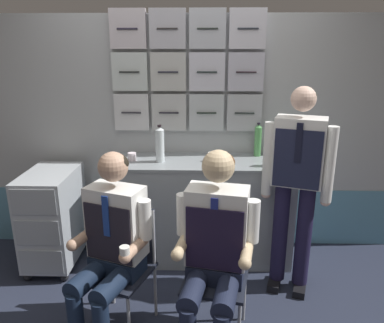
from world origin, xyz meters
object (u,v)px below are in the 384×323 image
Objects in this scene: sparkling_bottle_green at (278,152)px; espresso_cup_small at (224,163)px; crew_member_left at (110,241)px; crew_member_standing at (297,177)px; service_trolley at (53,216)px; folding_chair_left at (125,254)px; folding_chair_right at (218,260)px; crew_member_right at (215,245)px.

sparkling_bottle_green is 0.45m from espresso_cup_small.
crew_member_standing reaches higher than crew_member_left.
service_trolley is 0.68× the size of crew_member_left.
service_trolley is 1.04× the size of folding_chair_left.
folding_chair_right is at bearing -95.59° from espresso_cup_small.
service_trolley is 3.51× the size of sparkling_bottle_green.
folding_chair_right is 0.64× the size of crew_member_right.
folding_chair_right is 0.26m from crew_member_right.
service_trolley is at bearing 130.82° from crew_member_left.
service_trolley is 1.56m from espresso_cup_small.
espresso_cup_small is at bearing 84.41° from folding_chair_right.
service_trolley is 0.67× the size of crew_member_right.
folding_chair_left is (0.77, -0.68, 0.05)m from service_trolley.
crew_member_standing is at bearing -8.31° from service_trolley.
sparkling_bottle_green reaches higher than folding_chair_right.
crew_member_left is 1.42m from crew_member_standing.
folding_chair_left is 3.39× the size of sparkling_bottle_green.
folding_chair_left is at bearing 69.97° from crew_member_left.
folding_chair_left is 1.07m from espresso_cup_small.
service_trolley is 1.04× the size of folding_chair_right.
sparkling_bottle_green is (1.20, 0.86, 0.35)m from crew_member_left.
crew_member_standing is 6.58× the size of sparkling_bottle_green.
espresso_cup_small is (0.07, 0.73, 0.45)m from folding_chair_right.
sparkling_bottle_green reaches higher than folding_chair_left.
espresso_cup_small is at bearing 152.33° from crew_member_standing.
crew_member_left is 0.78× the size of crew_member_standing.
espresso_cup_small reaches higher than folding_chair_left.
folding_chair_right is 0.86m from espresso_cup_small.
crew_member_standing is at bearing 17.57° from folding_chair_left.
folding_chair_right is 0.51× the size of crew_member_standing.
crew_member_standing is at bearing 22.77° from crew_member_left.
service_trolley is 1.12m from crew_member_left.
crew_member_left is (0.72, -0.83, 0.23)m from service_trolley.
service_trolley is 2.01m from sparkling_bottle_green.
folding_chair_right is 0.87m from crew_member_standing.
folding_chair_left is at bearing -162.43° from crew_member_standing.
crew_member_right is (1.38, -0.90, 0.25)m from service_trolley.
crew_member_right is (0.60, -0.21, 0.21)m from folding_chair_left.
sparkling_bottle_green is (-0.09, 0.33, 0.10)m from crew_member_standing.
crew_member_right reaches higher than crew_member_left.
sparkling_bottle_green is (1.15, 0.72, 0.54)m from folding_chair_left.
crew_member_left reaches higher than espresso_cup_small.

